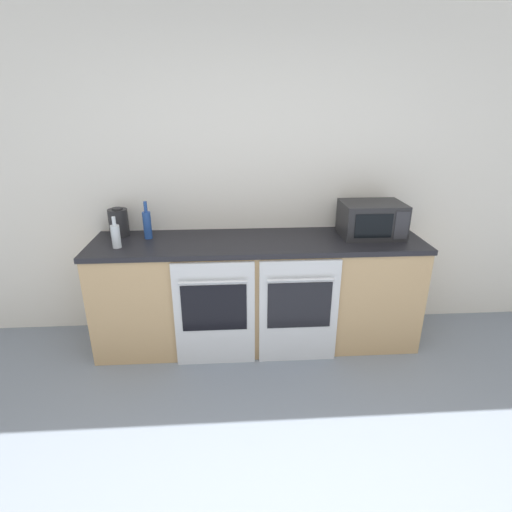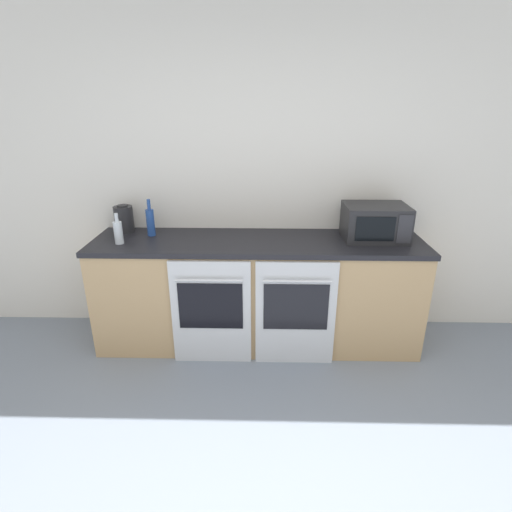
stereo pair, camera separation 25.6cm
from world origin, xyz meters
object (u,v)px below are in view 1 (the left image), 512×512
at_px(kettle, 119,222).
at_px(bottle_clear, 116,236).
at_px(oven_left, 215,314).
at_px(oven_right, 299,312).
at_px(bottle_blue, 147,224).
at_px(microwave, 372,219).

bearing_deg(kettle, bottle_clear, -80.11).
distance_m(oven_left, kettle, 1.08).
bearing_deg(oven_right, bottle_clear, 170.70).
bearing_deg(bottle_blue, kettle, 160.47).
bearing_deg(oven_left, bottle_clear, 162.80).
distance_m(oven_right, kettle, 1.60).
xyz_separation_m(oven_right, kettle, (-1.40, 0.51, 0.58)).
relative_size(oven_left, microwave, 1.76).
bearing_deg(oven_left, oven_right, 0.00).
bearing_deg(bottle_blue, bottle_clear, -133.64).
bearing_deg(oven_right, bottle_blue, 159.88).
bearing_deg(kettle, oven_right, -20.02).
height_order(bottle_clear, bottle_blue, bottle_blue).
relative_size(microwave, kettle, 2.10).
relative_size(oven_right, kettle, 3.71).
distance_m(oven_left, bottle_blue, 0.89).
relative_size(oven_left, bottle_clear, 3.58).
bearing_deg(oven_left, microwave, 16.60).
relative_size(oven_left, oven_right, 1.00).
height_order(oven_left, bottle_blue, bottle_blue).
height_order(bottle_clear, kettle, bottle_clear).
distance_m(oven_left, bottle_clear, 0.93).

